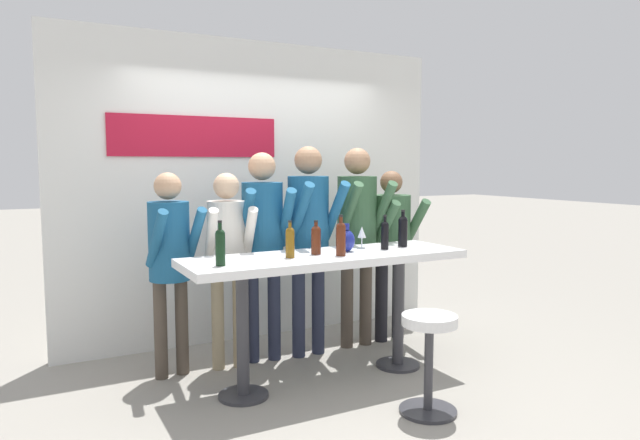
{
  "coord_description": "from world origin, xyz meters",
  "views": [
    {
      "loc": [
        -2.02,
        -3.74,
        1.66
      ],
      "look_at": [
        0.0,
        0.1,
        1.23
      ],
      "focal_mm": 32.0,
      "sensor_mm": 36.0,
      "label": 1
    }
  ],
  "objects_px": {
    "tasting_table": "(326,274)",
    "person_left": "(228,248)",
    "wine_glass_0": "(362,233)",
    "person_center": "(309,226)",
    "person_center_right": "(357,224)",
    "person_right": "(391,237)",
    "wine_bottle_2": "(220,245)",
    "wine_bottle_0": "(341,237)",
    "person_far_left": "(170,251)",
    "wine_bottle_4": "(290,241)",
    "wine_bottle_5": "(403,230)",
    "wine_bottle_3": "(316,238)",
    "person_center_left": "(263,232)",
    "decorative_vase": "(347,240)",
    "bar_stool": "(429,348)",
    "wine_bottle_1": "(385,234)"
  },
  "relations": [
    {
      "from": "person_left",
      "to": "person_center_left",
      "type": "distance_m",
      "value": 0.34
    },
    {
      "from": "person_center",
      "to": "wine_bottle_4",
      "type": "bearing_deg",
      "value": -128.7
    },
    {
      "from": "wine_bottle_3",
      "to": "wine_glass_0",
      "type": "bearing_deg",
      "value": 11.95
    },
    {
      "from": "bar_stool",
      "to": "person_center_left",
      "type": "distance_m",
      "value": 1.7
    },
    {
      "from": "person_far_left",
      "to": "wine_bottle_5",
      "type": "distance_m",
      "value": 1.87
    },
    {
      "from": "person_center_right",
      "to": "wine_bottle_4",
      "type": "height_order",
      "value": "person_center_right"
    },
    {
      "from": "wine_bottle_5",
      "to": "wine_glass_0",
      "type": "bearing_deg",
      "value": 168.92
    },
    {
      "from": "tasting_table",
      "to": "person_left",
      "type": "height_order",
      "value": "person_left"
    },
    {
      "from": "person_right",
      "to": "wine_bottle_3",
      "type": "xyz_separation_m",
      "value": [
        -1.1,
        -0.59,
        0.12
      ]
    },
    {
      "from": "wine_bottle_5",
      "to": "person_left",
      "type": "bearing_deg",
      "value": 157.47
    },
    {
      "from": "person_left",
      "to": "wine_bottle_4",
      "type": "relative_size",
      "value": 5.86
    },
    {
      "from": "wine_bottle_2",
      "to": "decorative_vase",
      "type": "distance_m",
      "value": 1.07
    },
    {
      "from": "wine_bottle_2",
      "to": "wine_glass_0",
      "type": "height_order",
      "value": "wine_bottle_2"
    },
    {
      "from": "wine_bottle_0",
      "to": "decorative_vase",
      "type": "height_order",
      "value": "wine_bottle_0"
    },
    {
      "from": "person_center",
      "to": "wine_bottle_1",
      "type": "height_order",
      "value": "person_center"
    },
    {
      "from": "person_far_left",
      "to": "person_right",
      "type": "distance_m",
      "value": 2.05
    },
    {
      "from": "wine_bottle_2",
      "to": "wine_bottle_0",
      "type": "bearing_deg",
      "value": -0.77
    },
    {
      "from": "bar_stool",
      "to": "decorative_vase",
      "type": "xyz_separation_m",
      "value": [
        -0.14,
        0.86,
        0.63
      ]
    },
    {
      "from": "person_center",
      "to": "person_center_right",
      "type": "relative_size",
      "value": 1.0
    },
    {
      "from": "person_left",
      "to": "wine_glass_0",
      "type": "height_order",
      "value": "person_left"
    },
    {
      "from": "person_center",
      "to": "person_center_right",
      "type": "xyz_separation_m",
      "value": [
        0.5,
        0.03,
        -0.01
      ]
    },
    {
      "from": "wine_bottle_4",
      "to": "person_right",
      "type": "bearing_deg",
      "value": 25.83
    },
    {
      "from": "person_center",
      "to": "decorative_vase",
      "type": "height_order",
      "value": "person_center"
    },
    {
      "from": "tasting_table",
      "to": "person_far_left",
      "type": "bearing_deg",
      "value": 148.05
    },
    {
      "from": "tasting_table",
      "to": "wine_bottle_5",
      "type": "bearing_deg",
      "value": 4.61
    },
    {
      "from": "person_far_left",
      "to": "wine_bottle_3",
      "type": "xyz_separation_m",
      "value": [
        0.95,
        -0.61,
        0.11
      ]
    },
    {
      "from": "person_center_left",
      "to": "person_center",
      "type": "relative_size",
      "value": 0.97
    },
    {
      "from": "person_right",
      "to": "person_far_left",
      "type": "bearing_deg",
      "value": 176.4
    },
    {
      "from": "person_far_left",
      "to": "wine_bottle_1",
      "type": "bearing_deg",
      "value": -30.31
    },
    {
      "from": "wine_bottle_1",
      "to": "decorative_vase",
      "type": "bearing_deg",
      "value": 172.88
    },
    {
      "from": "bar_stool",
      "to": "person_right",
      "type": "height_order",
      "value": "person_right"
    },
    {
      "from": "person_far_left",
      "to": "wine_glass_0",
      "type": "xyz_separation_m",
      "value": [
        1.42,
        -0.51,
        0.11
      ]
    },
    {
      "from": "person_right",
      "to": "wine_bottle_2",
      "type": "bearing_deg",
      "value": -162.08
    },
    {
      "from": "tasting_table",
      "to": "wine_bottle_2",
      "type": "relative_size",
      "value": 7.13
    },
    {
      "from": "person_center_left",
      "to": "wine_bottle_3",
      "type": "xyz_separation_m",
      "value": [
        0.18,
        -0.61,
        0.01
      ]
    },
    {
      "from": "person_center",
      "to": "wine_bottle_0",
      "type": "relative_size",
      "value": 5.94
    },
    {
      "from": "person_center",
      "to": "wine_glass_0",
      "type": "height_order",
      "value": "person_center"
    },
    {
      "from": "wine_bottle_2",
      "to": "wine_glass_0",
      "type": "distance_m",
      "value": 1.28
    },
    {
      "from": "wine_bottle_4",
      "to": "wine_bottle_5",
      "type": "bearing_deg",
      "value": 4.58
    },
    {
      "from": "tasting_table",
      "to": "wine_bottle_5",
      "type": "xyz_separation_m",
      "value": [
        0.75,
        0.06,
        0.29
      ]
    },
    {
      "from": "wine_bottle_0",
      "to": "wine_bottle_2",
      "type": "xyz_separation_m",
      "value": [
        -0.92,
        0.01,
        -0.0
      ]
    },
    {
      "from": "tasting_table",
      "to": "wine_glass_0",
      "type": "relative_size",
      "value": 12.25
    },
    {
      "from": "tasting_table",
      "to": "person_center_right",
      "type": "distance_m",
      "value": 0.94
    },
    {
      "from": "tasting_table",
      "to": "person_center",
      "type": "bearing_deg",
      "value": 75.81
    },
    {
      "from": "wine_bottle_4",
      "to": "wine_glass_0",
      "type": "xyz_separation_m",
      "value": [
        0.71,
        0.15,
        0.0
      ]
    },
    {
      "from": "tasting_table",
      "to": "person_center_left",
      "type": "distance_m",
      "value": 0.73
    },
    {
      "from": "tasting_table",
      "to": "bar_stool",
      "type": "distance_m",
      "value": 0.97
    },
    {
      "from": "person_left",
      "to": "tasting_table",
      "type": "bearing_deg",
      "value": -38.56
    },
    {
      "from": "person_right",
      "to": "wine_bottle_0",
      "type": "bearing_deg",
      "value": -145.77
    },
    {
      "from": "tasting_table",
      "to": "wine_bottle_4",
      "type": "distance_m",
      "value": 0.41
    }
  ]
}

